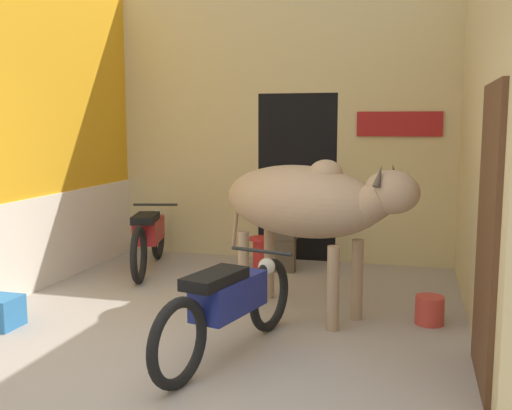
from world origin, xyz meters
The scene contains 10 objects.
ground_plane centered at (0.00, 0.00, 0.00)m, with size 30.00×30.00×0.00m, color #9E9389.
wall_left_shopfront centered at (-2.33, 2.08, 1.77)m, with size 0.25×4.18×3.66m.
wall_back_with_doorway centered at (0.08, 4.43, 1.57)m, with size 4.50×0.93×3.66m.
wall_right_with_door centered at (2.33, 2.04, 1.80)m, with size 0.22×4.18×3.66m.
cow centered at (0.76, 1.91, 1.08)m, with size 2.10×1.41×1.50m.
motorcycle_near centered at (0.36, 0.73, 0.43)m, with size 0.70×1.94×0.76m.
motorcycle_far centered at (-1.44, 3.13, 0.44)m, with size 0.68×1.87×0.78m.
shopkeeper_seated centered at (0.19, 3.60, 0.63)m, with size 0.42×0.34×1.20m.
plastic_stool centered at (-0.10, 3.57, 0.22)m, with size 0.33×0.33×0.40m.
bucket centered at (1.90, 1.93, 0.13)m, with size 0.26×0.26×0.26m.
Camera 1 is at (1.74, -3.59, 1.83)m, focal length 42.00 mm.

